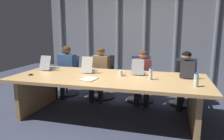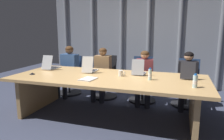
{
  "view_description": "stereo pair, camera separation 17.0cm",
  "coord_description": "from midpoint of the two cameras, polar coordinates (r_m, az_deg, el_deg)",
  "views": [
    {
      "loc": [
        1.05,
        -3.52,
        1.58
      ],
      "look_at": [
        0.04,
        0.12,
        0.86
      ],
      "focal_mm": 33.99,
      "sensor_mm": 36.0,
      "label": 1
    },
    {
      "loc": [
        1.21,
        -3.48,
        1.58
      ],
      "look_at": [
        0.04,
        0.12,
        0.86
      ],
      "focal_mm": 33.99,
      "sensor_mm": 36.0,
      "label": 2
    }
  ],
  "objects": [
    {
      "name": "person_center",
      "position": [
        4.59,
        9.66,
        -1.08
      ],
      "size": [
        0.41,
        0.57,
        1.14
      ],
      "rotation": [
        0.0,
        0.0,
        -1.47
      ],
      "color": "brown",
      "rests_on": "ground_plane"
    },
    {
      "name": "curtain_backdrop",
      "position": [
        6.12,
        7.44,
        9.42
      ],
      "size": [
        5.08,
        0.17,
        2.87
      ],
      "color": "gray",
      "rests_on": "ground_plane"
    },
    {
      "name": "laptop_center",
      "position": [
        3.98,
        8.44,
        -0.37
      ],
      "size": [
        0.23,
        0.36,
        0.3
      ],
      "rotation": [
        0.0,
        0.0,
        1.59
      ],
      "color": "#A8ADB7",
      "rests_on": "conference_table"
    },
    {
      "name": "office_chair_left_end",
      "position": [
        5.39,
        -10.29,
        -2.45
      ],
      "size": [
        0.6,
        0.6,
        0.94
      ],
      "rotation": [
        0.0,
        0.0,
        -1.69
      ],
      "color": "navy",
      "rests_on": "ground_plane"
    },
    {
      "name": "conference_mic_left_side",
      "position": [
        4.19,
        -19.58,
        -0.89
      ],
      "size": [
        0.11,
        0.11,
        0.03
      ],
      "primitive_type": "cone",
      "color": "black",
      "rests_on": "conference_table"
    },
    {
      "name": "office_chair_right_mid",
      "position": [
        4.78,
        20.39,
        -4.58
      ],
      "size": [
        0.6,
        0.61,
        0.97
      ],
      "rotation": [
        0.0,
        0.0,
        -1.71
      ],
      "color": "navy",
      "rests_on": "ground_plane"
    },
    {
      "name": "person_right_mid",
      "position": [
        4.55,
        20.71,
        -1.63
      ],
      "size": [
        0.39,
        0.55,
        1.14
      ],
      "rotation": [
        0.0,
        0.0,
        -1.57
      ],
      "color": "black",
      "rests_on": "ground_plane"
    },
    {
      "name": "ground_plane",
      "position": [
        4.0,
        0.13,
        -12.41
      ],
      "size": [
        10.16,
        10.16,
        0.0
      ],
      "primitive_type": "plane",
      "color": "#383D51"
    },
    {
      "name": "person_left_end",
      "position": [
        5.18,
        -10.84,
        0.66
      ],
      "size": [
        0.46,
        0.57,
        1.19
      ],
      "rotation": [
        0.0,
        0.0,
        -1.67
      ],
      "color": "#335184",
      "rests_on": "ground_plane"
    },
    {
      "name": "person_left_mid",
      "position": [
        4.82,
        -1.79,
        -0.16
      ],
      "size": [
        0.37,
        0.55,
        1.17
      ],
      "rotation": [
        0.0,
        0.0,
        -1.55
      ],
      "color": "olive",
      "rests_on": "ground_plane"
    },
    {
      "name": "water_bottle_primary",
      "position": [
        3.57,
        11.53,
        -1.23
      ],
      "size": [
        0.06,
        0.06,
        0.2
      ],
      "color": "silver",
      "rests_on": "conference_table"
    },
    {
      "name": "water_bottle_secondary",
      "position": [
        3.3,
        22.84,
        -2.87
      ],
      "size": [
        0.07,
        0.07,
        0.2
      ],
      "color": "silver",
      "rests_on": "conference_table"
    },
    {
      "name": "coffee_mug_near",
      "position": [
        3.8,
        3.71,
        -0.89
      ],
      "size": [
        0.13,
        0.08,
        0.11
      ],
      "color": "white",
      "rests_on": "conference_table"
    },
    {
      "name": "laptop_left_mid",
      "position": [
        4.19,
        -4.75,
        0.33
      ],
      "size": [
        0.24,
        0.44,
        0.32
      ],
      "rotation": [
        0.0,
        0.0,
        1.64
      ],
      "color": "beige",
      "rests_on": "conference_table"
    },
    {
      "name": "office_chair_left_mid",
      "position": [
        5.03,
        -0.9,
        -3.1
      ],
      "size": [
        0.6,
        0.6,
        0.98
      ],
      "rotation": [
        0.0,
        0.0,
        -1.61
      ],
      "color": "black",
      "rests_on": "ground_plane"
    },
    {
      "name": "conference_table",
      "position": [
        3.81,
        0.14,
        -4.1
      ],
      "size": [
        3.43,
        1.42,
        0.76
      ],
      "color": "tan",
      "rests_on": "ground_plane"
    },
    {
      "name": "office_chair_center",
      "position": [
        4.82,
        9.18,
        -3.84
      ],
      "size": [
        0.6,
        0.61,
        0.98
      ],
      "rotation": [
        0.0,
        0.0,
        -1.44
      ],
      "color": "navy",
      "rests_on": "ground_plane"
    },
    {
      "name": "laptop_right_mid",
      "position": [
        3.89,
        20.79,
        -1.23
      ],
      "size": [
        0.24,
        0.38,
        0.3
      ],
      "rotation": [
        0.0,
        0.0,
        1.57
      ],
      "color": "#2D2D33",
      "rests_on": "conference_table"
    },
    {
      "name": "laptop_left_end",
      "position": [
        4.66,
        -15.04,
        1.01
      ],
      "size": [
        0.23,
        0.42,
        0.3
      ],
      "rotation": [
        0.0,
        0.0,
        1.58
      ],
      "color": "#A8ADB7",
      "rests_on": "conference_table"
    },
    {
      "name": "spiral_notepad",
      "position": [
        3.56,
        -5.11,
        -2.45
      ],
      "size": [
        0.26,
        0.33,
        0.03
      ],
      "rotation": [
        0.0,
        0.0,
        -0.13
      ],
      "color": "silver",
      "rests_on": "conference_table"
    }
  ]
}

